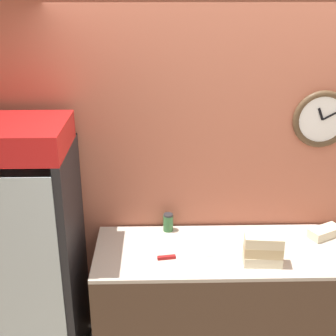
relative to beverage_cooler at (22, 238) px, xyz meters
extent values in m
cube|color=#B7664C|center=(1.48, 0.33, 0.35)|extent=(5.20, 0.06, 2.70)
torus|color=#4C3823|center=(2.05, 0.28, 0.74)|extent=(0.40, 0.04, 0.40)
cylinder|color=white|center=(2.05, 0.28, 0.74)|extent=(0.33, 0.01, 0.33)
cube|color=black|center=(2.03, 0.27, 0.78)|extent=(0.05, 0.01, 0.09)
cube|color=black|center=(2.11, 0.27, 0.77)|extent=(0.13, 0.01, 0.08)
cube|color=#4C3828|center=(1.48, -0.06, -0.55)|extent=(1.96, 0.67, 0.90)
cube|color=#BCB2A3|center=(1.48, -0.06, -0.09)|extent=(1.96, 0.67, 0.02)
cube|color=black|center=(0.00, 0.26, -0.17)|extent=(0.76, 0.04, 1.66)
cube|color=black|center=(0.36, -0.04, -0.17)|extent=(0.05, 0.64, 1.66)
cube|color=white|center=(0.00, 0.23, -0.17)|extent=(0.66, 0.02, 1.56)
cube|color=silver|center=(0.00, -0.37, -0.17)|extent=(0.66, 0.01, 1.56)
cube|color=red|center=(0.00, -0.07, 0.75)|extent=(0.76, 0.57, 0.18)
cube|color=silver|center=(0.00, -0.06, -0.53)|extent=(0.64, 0.52, 0.01)
cube|color=silver|center=(0.00, -0.06, -0.16)|extent=(0.64, 0.52, 0.01)
cube|color=silver|center=(0.00, -0.06, 0.21)|extent=(0.64, 0.52, 0.01)
cylinder|color=#5B2D19|center=(0.14, -0.27, -0.07)|extent=(0.08, 0.08, 0.17)
cylinder|color=#5B2D19|center=(0.14, -0.27, 0.05)|extent=(0.03, 0.03, 0.07)
cylinder|color=gold|center=(-0.01, -0.28, -0.47)|extent=(0.06, 0.06, 0.12)
cylinder|color=gold|center=(-0.01, -0.28, -0.38)|extent=(0.02, 0.02, 0.05)
cylinder|color=orange|center=(0.01, -0.28, -0.08)|extent=(0.07, 0.07, 0.16)
cylinder|color=orange|center=(0.01, -0.28, 0.04)|extent=(0.03, 0.03, 0.07)
cylinder|color=navy|center=(0.26, -0.27, -0.44)|extent=(0.07, 0.07, 0.18)
cylinder|color=navy|center=(0.26, -0.27, -0.32)|extent=(0.03, 0.03, 0.08)
cylinder|color=orange|center=(-0.09, -0.27, -0.47)|extent=(0.08, 0.08, 0.12)
cylinder|color=orange|center=(-0.09, -0.27, -0.39)|extent=(0.03, 0.03, 0.05)
cube|color=beige|center=(1.59, -0.23, -0.04)|extent=(0.25, 0.12, 0.07)
cube|color=tan|center=(1.59, -0.23, 0.03)|extent=(0.25, 0.13, 0.07)
cube|color=beige|center=(1.59, -0.23, 0.10)|extent=(0.25, 0.14, 0.07)
cube|color=beige|center=(2.11, 0.10, -0.04)|extent=(0.26, 0.21, 0.07)
cube|color=silver|center=(1.17, -0.13, -0.07)|extent=(0.26, 0.08, 0.00)
cube|color=maroon|center=(0.98, -0.16, -0.06)|extent=(0.12, 0.04, 0.02)
cylinder|color=#336B38|center=(1.00, 0.21, -0.02)|extent=(0.07, 0.07, 0.12)
cylinder|color=#262628|center=(1.00, 0.21, 0.05)|extent=(0.07, 0.07, 0.01)
camera|label=1|loc=(0.93, -2.77, 1.64)|focal=50.00mm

